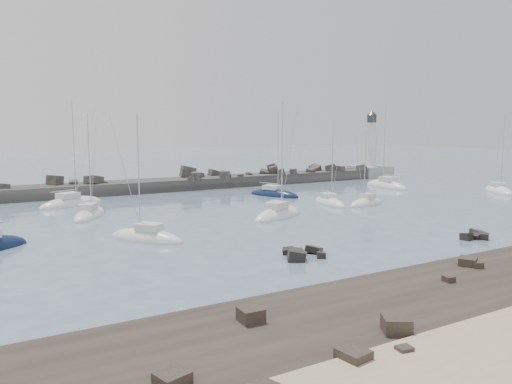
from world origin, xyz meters
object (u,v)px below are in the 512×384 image
Objects in this scene: lighthouse at (370,162)px; sailboat_7 at (278,216)px; sailboat_3 at (90,215)px; sailboat_4 at (71,205)px; sailboat_10 at (386,186)px; sailboat_6 at (329,203)px; sailboat_9 at (366,204)px; sailboat_8 at (274,195)px; sailboat_11 at (498,191)px; sailboat_5 at (146,239)px.

sailboat_7 is at bearing -144.42° from lighthouse.
sailboat_3 is 0.90× the size of sailboat_7.
sailboat_10 is at bearing -6.61° from sailboat_4.
sailboat_6 is (-31.68, -26.00, -2.96)m from lighthouse.
sailboat_9 is at bearing -133.76° from lighthouse.
sailboat_6 is 0.77× the size of sailboat_10.
sailboat_7 is 1.31× the size of sailboat_9.
lighthouse is at bearing 46.24° from sailboat_9.
sailboat_10 is (20.82, 10.35, 0.03)m from sailboat_6.
sailboat_10 is (-10.86, -15.64, -2.94)m from lighthouse.
sailboat_3 is at bearing -175.72° from sailboat_10.
sailboat_11 is (33.55, -14.60, -0.00)m from sailboat_8.
sailboat_10 is (49.18, 19.07, 0.02)m from sailboat_5.
sailboat_4 is 1.23× the size of sailboat_6.
sailboat_6 is at bearing 17.07° from sailboat_5.
sailboat_9 is 0.81× the size of sailboat_11.
sailboat_8 is 0.88× the size of sailboat_10.
sailboat_10 reaches higher than sailboat_7.
sailboat_6 is at bearing 141.57° from sailboat_9.
sailboat_8 is at bearing 100.52° from sailboat_6.
sailboat_5 is 1.05× the size of sailboat_6.
sailboat_10 is (16.96, 13.41, 0.02)m from sailboat_9.
sailboat_3 reaches higher than sailboat_5.
lighthouse is 1.33× the size of sailboat_9.
sailboat_9 is (34.38, -19.36, -0.01)m from sailboat_4.
sailboat_7 reaches higher than sailboat_9.
sailboat_7 reaches higher than sailboat_8.
sailboat_6 is at bearing -140.62° from lighthouse.
sailboat_4 reaches higher than sailboat_6.
sailboat_8 reaches higher than sailboat_9.
sailboat_7 is at bearing -178.62° from sailboat_11.
sailboat_6 is 0.84× the size of sailboat_7.
sailboat_5 is at bearing -83.02° from sailboat_3.
sailboat_6 is 31.75m from sailboat_11.
sailboat_10 is at bearing 4.28° from sailboat_3.
sailboat_11 is at bearing -52.73° from sailboat_10.
sailboat_8 is (26.35, 19.58, -0.01)m from sailboat_5.
sailboat_10 reaches higher than sailboat_3.
lighthouse reaches higher than sailboat_9.
sailboat_8 reaches higher than sailboat_11.
sailboat_9 is at bearing 9.96° from sailboat_5.
sailboat_4 is (-62.21, -9.69, -2.94)m from lighthouse.
sailboat_5 is 52.75m from sailboat_10.
sailboat_4 is 28.51m from sailboat_7.
sailboat_6 is (30.53, -16.31, -0.02)m from sailboat_4.
sailboat_3 is 0.83× the size of sailboat_10.
lighthouse reaches higher than sailboat_8.
sailboat_7 is 0.92× the size of sailboat_10.
sailboat_7 is 1.06× the size of sailboat_11.
lighthouse is 37.06m from sailboat_8.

